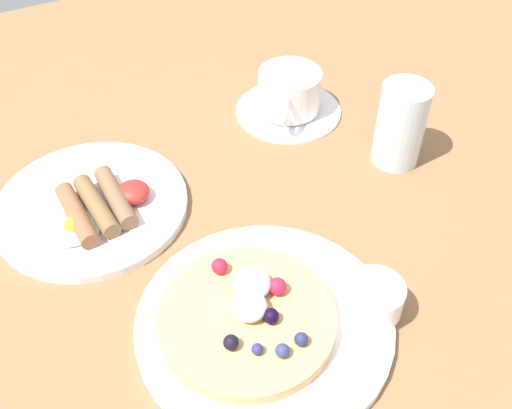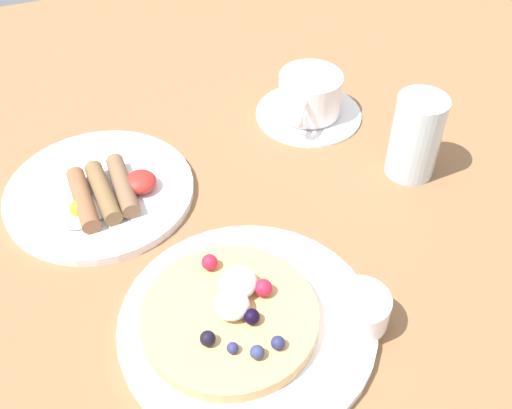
{
  "view_description": "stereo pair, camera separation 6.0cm",
  "coord_description": "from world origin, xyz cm",
  "px_view_note": "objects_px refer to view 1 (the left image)",
  "views": [
    {
      "loc": [
        -20.5,
        -40.71,
        51.36
      ],
      "look_at": [
        1.86,
        1.84,
        4.0
      ],
      "focal_mm": 42.92,
      "sensor_mm": 36.0,
      "label": 1
    },
    {
      "loc": [
        -15.02,
        -43.17,
        51.36
      ],
      "look_at": [
        1.86,
        1.84,
        4.0
      ],
      "focal_mm": 42.92,
      "sensor_mm": 36.0,
      "label": 2
    }
  ],
  "objects_px": {
    "breakfast_plate": "(91,206)",
    "coffee_saucer": "(288,110)",
    "coffee_cup": "(289,90)",
    "syrup_ramekin": "(374,298)",
    "water_glass": "(401,125)",
    "pancake_plate": "(264,323)"
  },
  "relations": [
    {
      "from": "coffee_saucer",
      "to": "water_glass",
      "type": "height_order",
      "value": "water_glass"
    },
    {
      "from": "coffee_saucer",
      "to": "water_glass",
      "type": "distance_m",
      "value": 0.17
    },
    {
      "from": "water_glass",
      "to": "breakfast_plate",
      "type": "bearing_deg",
      "value": 166.27
    },
    {
      "from": "pancake_plate",
      "to": "syrup_ramekin",
      "type": "height_order",
      "value": "syrup_ramekin"
    },
    {
      "from": "coffee_cup",
      "to": "breakfast_plate",
      "type": "bearing_deg",
      "value": -168.97
    },
    {
      "from": "pancake_plate",
      "to": "coffee_saucer",
      "type": "height_order",
      "value": "pancake_plate"
    },
    {
      "from": "breakfast_plate",
      "to": "water_glass",
      "type": "height_order",
      "value": "water_glass"
    },
    {
      "from": "breakfast_plate",
      "to": "coffee_cup",
      "type": "relative_size",
      "value": 2.16
    },
    {
      "from": "water_glass",
      "to": "pancake_plate",
      "type": "bearing_deg",
      "value": -151.09
    },
    {
      "from": "breakfast_plate",
      "to": "water_glass",
      "type": "xyz_separation_m",
      "value": [
        0.37,
        -0.09,
        0.05
      ]
    },
    {
      "from": "breakfast_plate",
      "to": "coffee_cup",
      "type": "height_order",
      "value": "coffee_cup"
    },
    {
      "from": "coffee_cup",
      "to": "water_glass",
      "type": "xyz_separation_m",
      "value": [
        0.07,
        -0.15,
        0.02
      ]
    },
    {
      "from": "breakfast_plate",
      "to": "water_glass",
      "type": "bearing_deg",
      "value": -13.73
    },
    {
      "from": "syrup_ramekin",
      "to": "breakfast_plate",
      "type": "xyz_separation_m",
      "value": [
        -0.2,
        0.28,
        -0.02
      ]
    },
    {
      "from": "coffee_saucer",
      "to": "coffee_cup",
      "type": "height_order",
      "value": "coffee_cup"
    },
    {
      "from": "syrup_ramekin",
      "to": "coffee_cup",
      "type": "distance_m",
      "value": 0.35
    },
    {
      "from": "coffee_saucer",
      "to": "pancake_plate",
      "type": "bearing_deg",
      "value": -123.66
    },
    {
      "from": "water_glass",
      "to": "coffee_saucer",
      "type": "bearing_deg",
      "value": 114.98
    },
    {
      "from": "breakfast_plate",
      "to": "coffee_saucer",
      "type": "height_order",
      "value": "breakfast_plate"
    },
    {
      "from": "coffee_cup",
      "to": "water_glass",
      "type": "relative_size",
      "value": 0.97
    },
    {
      "from": "syrup_ramekin",
      "to": "coffee_cup",
      "type": "xyz_separation_m",
      "value": [
        0.1,
        0.34,
        0.01
      ]
    },
    {
      "from": "pancake_plate",
      "to": "coffee_cup",
      "type": "bearing_deg",
      "value": 56.35
    }
  ]
}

